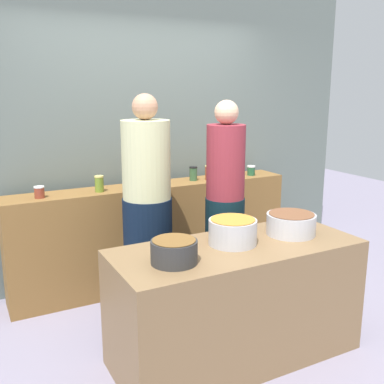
{
  "coord_description": "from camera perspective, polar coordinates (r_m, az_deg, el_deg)",
  "views": [
    {
      "loc": [
        -1.59,
        -2.67,
        1.84
      ],
      "look_at": [
        0.0,
        0.35,
        1.05
      ],
      "focal_mm": 42.09,
      "sensor_mm": 36.0,
      "label": 1
    }
  ],
  "objects": [
    {
      "name": "cooking_pot_left",
      "position": [
        2.71,
        -2.28,
        -7.54
      ],
      "size": [
        0.28,
        0.28,
        0.15
      ],
      "color": "#2D2D2D",
      "rests_on": "prep_table"
    },
    {
      "name": "preserve_jar_1",
      "position": [
        3.95,
        -11.67,
        1.04
      ],
      "size": [
        0.08,
        0.08,
        0.14
      ],
      "color": "olive",
      "rests_on": "display_shelf"
    },
    {
      "name": "ground",
      "position": [
        3.61,
        2.72,
        -17.6
      ],
      "size": [
        12.0,
        12.0,
        0.0
      ],
      "primitive_type": "plane",
      "color": "gray"
    },
    {
      "name": "preserve_jar_3",
      "position": [
        4.16,
        -4.13,
        1.83
      ],
      "size": [
        0.08,
        0.08,
        0.13
      ],
      "color": "#532C42",
      "rests_on": "display_shelf"
    },
    {
      "name": "display_shelf",
      "position": [
        4.31,
        -4.67,
        -5.35
      ],
      "size": [
        2.7,
        0.36,
        0.97
      ],
      "primitive_type": "cube",
      "color": "brown",
      "rests_on": "ground"
    },
    {
      "name": "cooking_pot_center",
      "position": [
        3.04,
        5.17,
        -5.02
      ],
      "size": [
        0.32,
        0.32,
        0.17
      ],
      "color": "#B7B7BC",
      "rests_on": "prep_table"
    },
    {
      "name": "cook_with_tongs",
      "position": [
        3.6,
        -5.66,
        -3.56
      ],
      "size": [
        0.39,
        0.39,
        1.8
      ],
      "color": "black",
      "rests_on": "ground"
    },
    {
      "name": "preserve_jar_6",
      "position": [
        4.46,
        4.3,
        2.57
      ],
      "size": [
        0.08,
        0.08,
        0.13
      ],
      "color": "gold",
      "rests_on": "display_shelf"
    },
    {
      "name": "storefront_wall",
      "position": [
        4.43,
        -6.73,
        8.54
      ],
      "size": [
        4.8,
        0.12,
        3.0
      ],
      "primitive_type": "cube",
      "color": "slate",
      "rests_on": "ground"
    },
    {
      "name": "preserve_jar_4",
      "position": [
        4.34,
        0.17,
        2.36
      ],
      "size": [
        0.08,
        0.08,
        0.14
      ],
      "color": "#335835",
      "rests_on": "display_shelf"
    },
    {
      "name": "preserve_jar_2",
      "position": [
        4.13,
        -7.65,
        1.54
      ],
      "size": [
        0.07,
        0.07,
        0.12
      ],
      "color": "#D25C20",
      "rests_on": "display_shelf"
    },
    {
      "name": "preserve_jar_7",
      "position": [
        4.65,
        7.5,
        2.73
      ],
      "size": [
        0.08,
        0.08,
        0.1
      ],
      "color": "#225333",
      "rests_on": "display_shelf"
    },
    {
      "name": "cooking_pot_right",
      "position": [
        3.3,
        12.43,
        -3.97
      ],
      "size": [
        0.35,
        0.35,
        0.15
      ],
      "color": "#B7B7BC",
      "rests_on": "prep_table"
    },
    {
      "name": "preserve_jar_5",
      "position": [
        4.38,
        2.1,
        2.48
      ],
      "size": [
        0.07,
        0.07,
        0.14
      ],
      "color": "brown",
      "rests_on": "display_shelf"
    },
    {
      "name": "prep_table",
      "position": [
        3.2,
        5.6,
        -13.67
      ],
      "size": [
        1.7,
        0.7,
        0.82
      ],
      "primitive_type": "cube",
      "color": "brown",
      "rests_on": "ground"
    },
    {
      "name": "cook_in_cap",
      "position": [
        3.71,
        4.17,
        -3.22
      ],
      "size": [
        0.32,
        0.32,
        1.75
      ],
      "color": "black",
      "rests_on": "ground"
    },
    {
      "name": "preserve_jar_0",
      "position": [
        3.86,
        -18.78,
        -0.01
      ],
      "size": [
        0.08,
        0.08,
        0.1
      ],
      "color": "brown",
      "rests_on": "display_shelf"
    }
  ]
}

